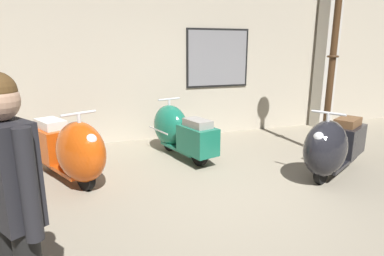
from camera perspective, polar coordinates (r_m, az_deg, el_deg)
name	(u,v)px	position (r m, az deg, el deg)	size (l,w,h in m)	color
ground_plane	(233,204)	(4.06, 7.38, -13.16)	(60.00, 60.00, 0.00)	gray
showroom_back_wall	(171,56)	(6.71, -3.73, 12.58)	(18.00, 0.63, 3.36)	#BCB29E
scooter_0	(71,150)	(4.75, -20.63, -3.65)	(1.21, 1.77, 1.06)	black
scooter_1	(178,130)	(5.62, -2.51, -0.44)	(0.86, 1.66, 0.98)	black
scooter_2	(332,146)	(5.07, 23.64, -3.02)	(1.69, 1.22, 1.02)	black
lamppost	(334,42)	(5.98, 23.96, 13.74)	(0.32, 0.32, 3.27)	#472D19
visitor_0	(12,198)	(2.17, -29.34, -10.85)	(0.42, 0.51, 1.73)	black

